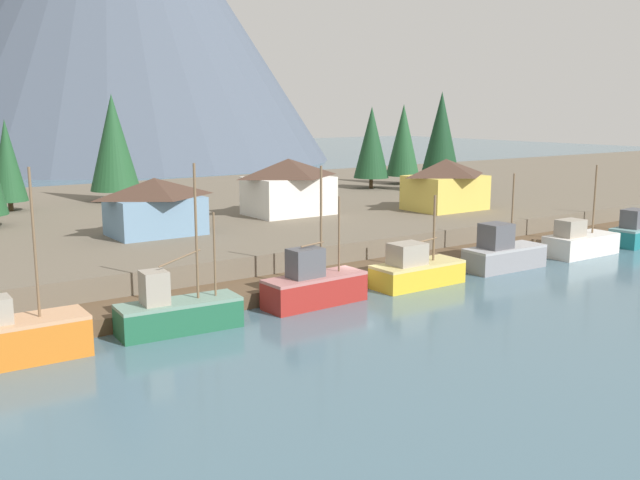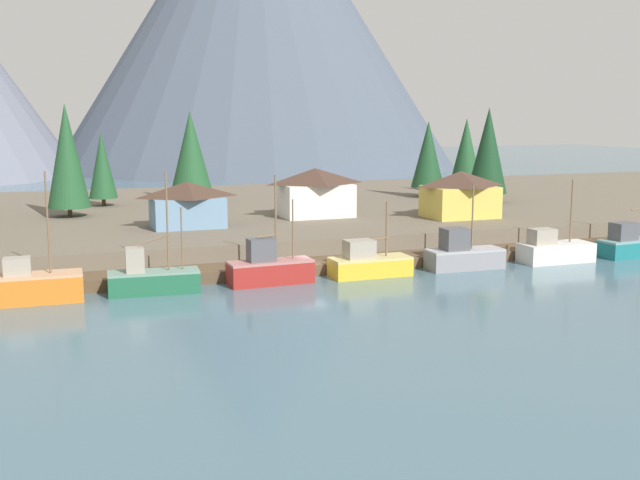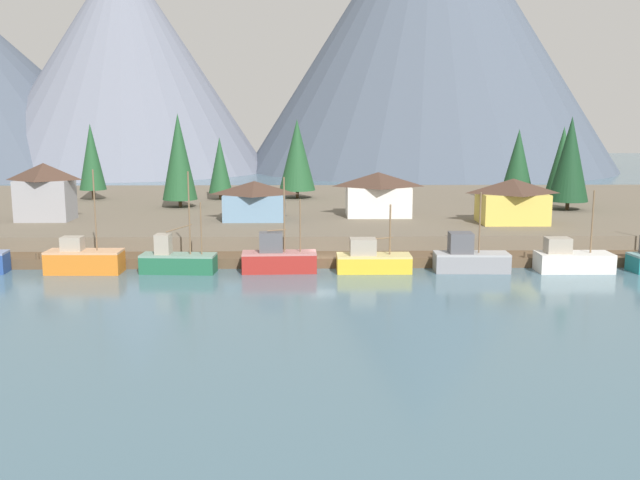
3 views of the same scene
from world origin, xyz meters
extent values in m
cube|color=#476675|center=(0.00, 20.00, -0.50)|extent=(400.00, 400.00, 1.00)
cube|color=brown|center=(0.00, 2.00, 0.50)|extent=(80.00, 4.00, 1.00)
cylinder|color=brown|center=(-20.00, 0.20, 0.80)|extent=(0.36, 0.36, 1.60)
cylinder|color=brown|center=(-12.00, 0.20, 0.80)|extent=(0.36, 0.36, 1.60)
cylinder|color=brown|center=(-4.00, 0.20, 0.80)|extent=(0.36, 0.36, 1.60)
cylinder|color=brown|center=(4.00, 0.20, 0.80)|extent=(0.36, 0.36, 1.60)
cylinder|color=brown|center=(12.00, 0.20, 0.80)|extent=(0.36, 0.36, 1.60)
cylinder|color=brown|center=(20.00, 0.20, 0.80)|extent=(0.36, 0.36, 1.60)
cylinder|color=brown|center=(28.00, 0.20, 0.80)|extent=(0.36, 0.36, 1.60)
cylinder|color=brown|center=(36.00, 0.20, 0.80)|extent=(0.36, 0.36, 1.60)
cube|color=#665B4C|center=(0.00, 32.00, 1.25)|extent=(400.00, 56.00, 2.50)
cube|color=#CC6B1E|center=(-22.88, -1.55, 0.99)|extent=(7.16, 2.83, 1.99)
cube|color=tan|center=(-22.88, -1.55, 2.09)|extent=(7.16, 2.83, 0.20)
cylinder|color=brown|center=(-21.63, -1.58, 6.04)|extent=(0.14, 0.14, 7.70)
cube|color=#1E5B3D|center=(-13.93, -1.58, 0.81)|extent=(7.26, 2.92, 1.61)
cube|color=gray|center=(-13.93, -1.58, 1.71)|extent=(7.26, 2.92, 0.20)
cube|color=gray|center=(-15.34, -1.48, 2.77)|extent=(1.52, 1.60, 1.92)
cylinder|color=brown|center=(-12.75, -1.67, 5.76)|extent=(0.15, 0.15, 7.88)
cylinder|color=brown|center=(-11.65, -1.75, 4.31)|extent=(0.13, 0.13, 4.99)
cylinder|color=brown|center=(-13.78, -1.59, 4.31)|extent=(2.52, 0.29, 0.84)
cube|color=maroon|center=(-4.28, -1.47, 0.89)|extent=(7.19, 2.70, 1.78)
cube|color=#AD6C6A|center=(-4.28, -1.47, 1.88)|extent=(7.19, 2.70, 0.20)
cube|color=#4C4C51|center=(-5.05, -1.50, 2.92)|extent=(2.28, 1.59, 1.90)
cylinder|color=brown|center=(-3.77, -1.45, 5.55)|extent=(0.16, 0.16, 7.16)
cylinder|color=brown|center=(-2.26, -1.38, 4.51)|extent=(0.13, 0.13, 5.06)
cylinder|color=brown|center=(-4.49, -1.48, 4.07)|extent=(1.80, 0.19, 0.24)
cube|color=gold|center=(4.81, -1.52, 0.75)|extent=(7.11, 2.77, 1.50)
cube|color=tan|center=(4.81, -1.52, 1.60)|extent=(7.11, 2.77, 0.20)
cube|color=gray|center=(3.75, -1.52, 2.48)|extent=(2.49, 1.92, 1.56)
cylinder|color=brown|center=(6.33, -1.53, 4.11)|extent=(0.17, 0.17, 4.83)
cylinder|color=brown|center=(5.21, -1.53, 3.23)|extent=(2.80, 0.13, 0.39)
cube|color=gray|center=(14.25, -1.53, 0.82)|extent=(7.17, 2.79, 1.64)
cube|color=#9F9FA2|center=(14.25, -1.53, 1.74)|extent=(7.17, 2.79, 0.20)
cube|color=#4C4C51|center=(13.15, -1.50, 2.82)|extent=(2.27, 2.05, 1.97)
cylinder|color=brown|center=(14.92, -1.55, 4.76)|extent=(0.15, 0.15, 5.84)
cube|color=silver|center=(24.14, -1.67, 0.82)|extent=(7.13, 3.03, 1.64)
cube|color=silver|center=(24.14, -1.67, 1.74)|extent=(7.13, 3.03, 0.20)
cube|color=gray|center=(22.50, -1.65, 2.57)|extent=(2.32, 1.75, 1.47)
cylinder|color=brown|center=(25.68, -1.68, 4.86)|extent=(0.16, 0.16, 6.04)
cube|color=#196B70|center=(33.14, -1.75, 0.77)|extent=(7.32, 3.24, 1.54)
cube|color=#679496|center=(33.14, -1.75, 1.64)|extent=(7.32, 3.24, 0.20)
cube|color=#4C4C51|center=(31.88, -1.88, 2.61)|extent=(2.59, 1.92, 1.73)
cube|color=gold|center=(22.22, 13.28, 4.25)|extent=(7.52, 5.54, 3.50)
pyramid|color=#422D23|center=(22.22, 13.28, 6.85)|extent=(7.89, 5.82, 1.70)
cube|color=#6689A8|center=(-7.93, 16.24, 4.06)|extent=(7.21, 5.05, 3.11)
pyramid|color=#422D23|center=(-7.93, 16.24, 6.40)|extent=(7.57, 5.30, 1.58)
cube|color=silver|center=(7.21, 19.62, 4.35)|extent=(7.84, 5.64, 3.69)
pyramid|color=#422D23|center=(7.21, 19.62, 7.08)|extent=(8.23, 5.92, 1.77)
cylinder|color=#4C3823|center=(35.51, 34.74, 3.08)|extent=(0.50, 0.50, 1.17)
cone|color=#1E4C28|center=(35.51, 34.74, 8.51)|extent=(4.59, 4.59, 9.68)
cylinder|color=#4C3823|center=(-3.16, 39.31, 3.12)|extent=(0.50, 0.50, 1.23)
cone|color=#1E4C28|center=(-3.16, 39.31, 9.05)|extent=(5.48, 5.48, 10.62)
cylinder|color=#4C3823|center=(33.00, 25.00, 3.09)|extent=(0.50, 0.50, 1.19)
cone|color=#14381E|center=(33.00, 25.00, 9.24)|extent=(5.16, 5.16, 11.11)
cylinder|color=#4C3823|center=(-14.61, 37.81, 3.01)|extent=(0.50, 0.50, 1.01)
cone|color=#1E4C28|center=(-14.61, 37.81, 7.62)|extent=(3.53, 3.53, 8.21)
cylinder|color=#4C3823|center=(28.46, 32.94, 3.20)|extent=(0.50, 0.50, 1.40)
cone|color=#194223|center=(28.46, 32.94, 8.45)|extent=(4.56, 4.56, 9.11)
camera|label=1|loc=(-30.16, -38.82, 12.74)|focal=40.01mm
camera|label=2|loc=(-21.95, -62.36, 14.28)|focal=43.36mm
camera|label=3|loc=(-1.46, -68.59, 14.80)|focal=40.03mm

